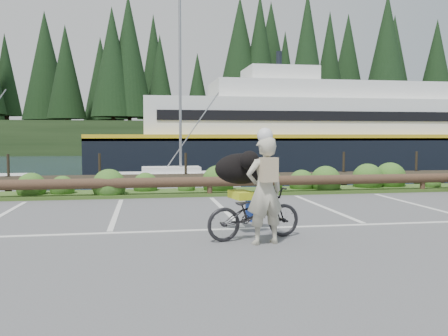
# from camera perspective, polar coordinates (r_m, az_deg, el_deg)

# --- Properties ---
(ground) EXTENTS (72.00, 72.00, 0.00)m
(ground) POSITION_cam_1_polar(r_m,az_deg,el_deg) (9.84, 1.91, -6.87)
(ground) COLOR #515153
(harbor_backdrop) EXTENTS (170.00, 160.00, 30.00)m
(harbor_backdrop) POSITION_cam_1_polar(r_m,az_deg,el_deg) (88.04, -7.99, 2.75)
(harbor_backdrop) COLOR #172538
(harbor_backdrop) RESTS_ON ground
(vegetation_strip) EXTENTS (34.00, 1.60, 0.10)m
(vegetation_strip) POSITION_cam_1_polar(r_m,az_deg,el_deg) (15.01, -2.09, -2.92)
(vegetation_strip) COLOR #3D5B21
(vegetation_strip) RESTS_ON ground
(log_rail) EXTENTS (32.00, 0.30, 0.60)m
(log_rail) POSITION_cam_1_polar(r_m,az_deg,el_deg) (14.32, -1.73, -3.45)
(log_rail) COLOR #443021
(log_rail) RESTS_ON ground
(bicycle) EXTENTS (1.87, 0.98, 0.93)m
(bicycle) POSITION_cam_1_polar(r_m,az_deg,el_deg) (8.49, 3.64, -5.44)
(bicycle) COLOR black
(bicycle) RESTS_ON ground
(cyclist) EXTENTS (0.74, 0.57, 1.83)m
(cyclist) POSITION_cam_1_polar(r_m,az_deg,el_deg) (8.05, 4.91, -2.74)
(cyclist) COLOR #B8B49C
(cyclist) RESTS_ON ground
(dog) EXTENTS (0.69, 1.09, 0.58)m
(dog) POSITION_cam_1_polar(r_m,az_deg,el_deg) (8.91, 2.10, -0.08)
(dog) COLOR black
(dog) RESTS_ON bicycle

